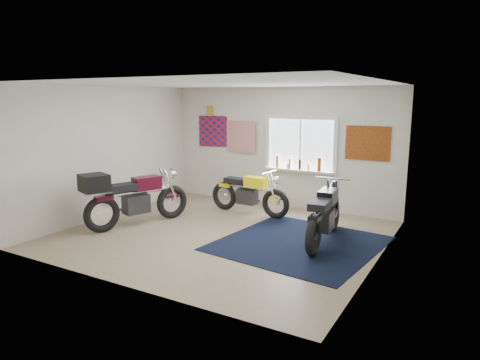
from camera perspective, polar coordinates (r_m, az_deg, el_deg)
The scene contains 10 objects.
ground at distance 7.90m, azimuth -2.36°, elevation -7.25°, with size 5.50×5.50×0.00m, color #9E896B.
room_shell at distance 7.55m, azimuth -2.46°, elevation 4.66°, with size 5.50×5.50×5.50m.
navy_rug at distance 7.48m, azimuth 7.92°, elevation -8.35°, with size 2.50×2.60×0.01m, color black.
window_assembly at distance 9.55m, azimuth 8.06°, elevation 4.24°, with size 1.66×0.17×1.26m.
oil_bottles at distance 9.51m, azimuth 8.12°, elevation 2.14°, with size 1.07×0.09×0.30m.
flag_display at distance 10.62m, azimuth -4.07°, elevation 9.21°, with size 1.60×0.10×1.17m.
triumph_poster at distance 9.11m, azimuth 16.64°, elevation 4.72°, with size 0.90×0.03×0.70m, color #A54C14.
yellow_triumph at distance 9.16m, azimuth 1.16°, elevation -1.90°, with size 1.94×0.58×0.98m.
black_chrome_bike at distance 7.49m, azimuth 11.18°, elevation -4.78°, with size 0.63×2.06×1.06m.
maroon_tourer at distance 8.49m, azimuth -14.48°, elevation -2.24°, with size 1.11×2.15×1.12m.
Camera 1 is at (4.00, -6.35, 2.46)m, focal length 32.00 mm.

